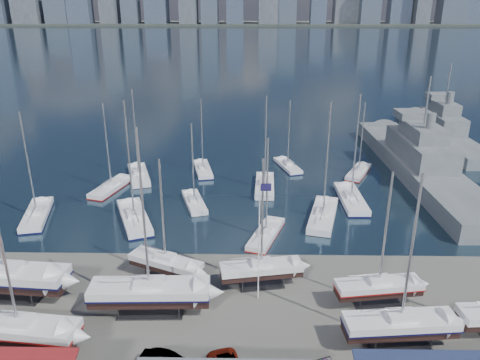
{
  "coord_description": "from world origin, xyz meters",
  "views": [
    {
      "loc": [
        1.58,
        -48.63,
        28.15
      ],
      "look_at": [
        0.57,
        8.0,
        6.4
      ],
      "focal_mm": 35.0,
      "sensor_mm": 36.0,
      "label": 1
    }
  ],
  "objects_px": {
    "naval_ship_west": "(441,132)",
    "flagpole": "(260,233)",
    "sailboat_cradle_0": "(7,277)",
    "naval_ship_east": "(418,165)"
  },
  "relations": [
    {
      "from": "sailboat_cradle_0",
      "to": "naval_ship_west",
      "type": "relative_size",
      "value": 0.49
    },
    {
      "from": "sailboat_cradle_0",
      "to": "naval_ship_east",
      "type": "xyz_separation_m",
      "value": [
        53.59,
        37.08,
        -0.59
      ]
    },
    {
      "from": "sailboat_cradle_0",
      "to": "flagpole",
      "type": "distance_m",
      "value": 25.86
    },
    {
      "from": "naval_ship_west",
      "to": "flagpole",
      "type": "distance_m",
      "value": 71.35
    },
    {
      "from": "sailboat_cradle_0",
      "to": "flagpole",
      "type": "xyz_separation_m",
      "value": [
        25.34,
        0.05,
        5.14
      ]
    },
    {
      "from": "naval_ship_west",
      "to": "flagpole",
      "type": "relative_size",
      "value": 3.16
    },
    {
      "from": "naval_ship_east",
      "to": "naval_ship_west",
      "type": "height_order",
      "value": "naval_ship_east"
    },
    {
      "from": "naval_ship_east",
      "to": "naval_ship_west",
      "type": "bearing_deg",
      "value": -30.6
    },
    {
      "from": "sailboat_cradle_0",
      "to": "naval_ship_east",
      "type": "distance_m",
      "value": 65.17
    },
    {
      "from": "naval_ship_west",
      "to": "flagpole",
      "type": "height_order",
      "value": "naval_ship_west"
    }
  ]
}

